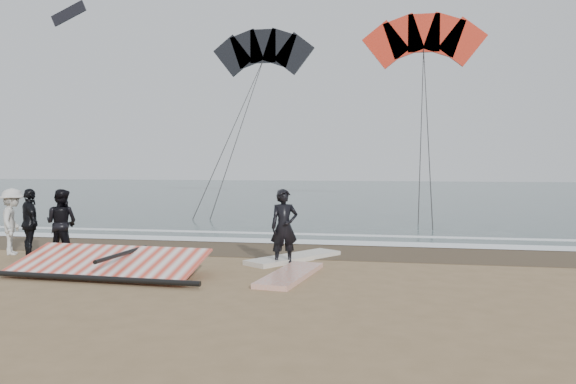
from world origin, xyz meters
name	(u,v)px	position (x,y,z in m)	size (l,w,h in m)	color
ground	(242,287)	(0.00, 0.00, 0.00)	(120.00, 120.00, 0.00)	#8C704C
sea	(356,193)	(0.00, 33.00, 0.01)	(120.00, 54.00, 0.02)	#233838
wet_sand	(287,250)	(0.00, 4.50, 0.01)	(120.00, 2.80, 0.01)	#4C3D2B
foam_near	(296,241)	(0.00, 5.90, 0.03)	(120.00, 0.90, 0.01)	white
foam_far	(306,234)	(0.00, 7.60, 0.03)	(120.00, 0.45, 0.01)	white
man_main	(284,227)	(0.33, 2.36, 0.85)	(0.62, 0.41, 1.70)	black
board_white	(290,275)	(0.70, 1.06, 0.05)	(0.69, 2.47, 0.10)	silver
board_cream	(294,258)	(0.43, 3.03, 0.05)	(0.69, 2.58, 0.11)	beige
trio_cluster	(33,222)	(-5.95, 2.41, 0.83)	(2.33, 1.39, 1.66)	black
sail_rig	(109,265)	(-3.01, 0.69, 0.20)	(4.52, 1.96, 0.51)	black
kite_red	(424,43)	(4.24, 20.80, 8.55)	(7.11, 5.90, 14.20)	red
kite_dark	(263,55)	(-5.03, 23.35, 8.74)	(6.80, 6.23, 14.85)	black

